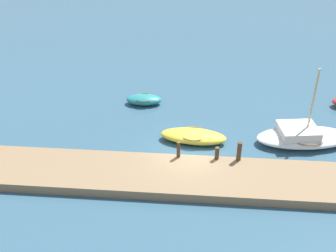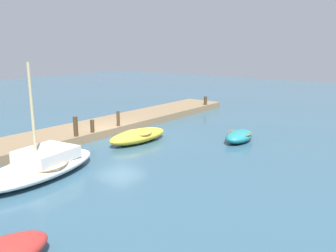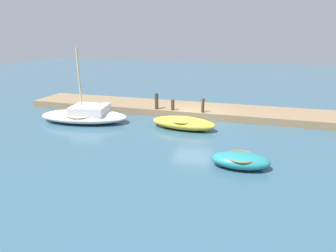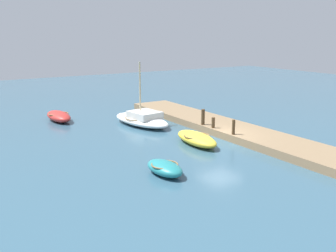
# 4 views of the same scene
# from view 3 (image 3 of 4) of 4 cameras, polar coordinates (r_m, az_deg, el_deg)

# --- Properties ---
(ground_plane) EXTENTS (84.00, 84.00, 0.00)m
(ground_plane) POSITION_cam_3_polar(r_m,az_deg,el_deg) (19.08, 4.95, 0.93)
(ground_plane) COLOR #33566B
(dock_platform) EXTENTS (25.54, 3.31, 0.48)m
(dock_platform) POSITION_cam_3_polar(r_m,az_deg,el_deg) (20.94, 6.09, 3.08)
(dock_platform) COLOR #846B4C
(dock_platform) RESTS_ON ground_plane
(sailboat_white) EXTENTS (5.93, 3.17, 4.71)m
(sailboat_white) POSITION_cam_3_polar(r_m,az_deg,el_deg) (19.48, -15.93, 2.10)
(sailboat_white) COLOR white
(sailboat_white) RESTS_ON ground_plane
(rowboat_yellow) EXTENTS (4.02, 1.87, 0.72)m
(rowboat_yellow) POSITION_cam_3_polar(r_m,az_deg,el_deg) (17.42, 3.04, 0.62)
(rowboat_yellow) COLOR gold
(rowboat_yellow) RESTS_ON ground_plane
(dinghy_teal) EXTENTS (2.50, 1.40, 0.67)m
(dinghy_teal) POSITION_cam_3_polar(r_m,az_deg,el_deg) (12.78, 13.99, -6.49)
(dinghy_teal) COLOR teal
(dinghy_teal) RESTS_ON ground_plane
(mooring_post_mid_west) EXTENTS (0.20, 0.20, 0.95)m
(mooring_post_mid_west) POSITION_cam_3_polar(r_m,az_deg,el_deg) (19.34, 6.83, 4.04)
(mooring_post_mid_west) COLOR #47331E
(mooring_post_mid_west) RESTS_ON dock_platform
(mooring_post_mid_east) EXTENTS (0.23, 0.23, 0.72)m
(mooring_post_mid_east) POSITION_cam_3_polar(r_m,az_deg,el_deg) (19.80, 0.93, 4.13)
(mooring_post_mid_east) COLOR #47331E
(mooring_post_mid_east) RESTS_ON dock_platform
(mooring_post_east) EXTENTS (0.25, 0.25, 1.10)m
(mooring_post_east) POSITION_cam_3_polar(r_m,az_deg,el_deg) (20.09, -2.26, 4.86)
(mooring_post_east) COLOR #47331E
(mooring_post_east) RESTS_ON dock_platform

